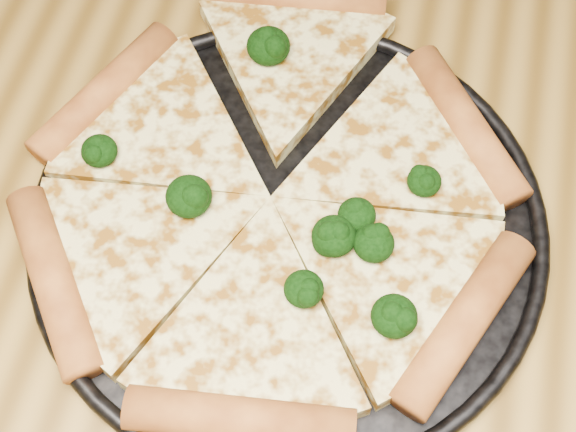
# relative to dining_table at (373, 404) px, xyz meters

# --- Properties ---
(dining_table) EXTENTS (1.20, 0.90, 0.75)m
(dining_table) POSITION_rel_dining_table_xyz_m (0.00, 0.00, 0.00)
(dining_table) COLOR olive
(dining_table) RESTS_ON ground
(pizza_pan) EXTENTS (0.36, 0.36, 0.02)m
(pizza_pan) POSITION_rel_dining_table_xyz_m (-0.08, 0.09, 0.10)
(pizza_pan) COLOR black
(pizza_pan) RESTS_ON dining_table
(pizza) EXTENTS (0.37, 0.39, 0.03)m
(pizza) POSITION_rel_dining_table_xyz_m (-0.10, 0.10, 0.11)
(pizza) COLOR #DCD386
(pizza) RESTS_ON pizza_pan
(broccoli_florets) EXTENTS (0.25, 0.23, 0.03)m
(broccoli_florets) POSITION_rel_dining_table_xyz_m (-0.08, 0.09, 0.12)
(broccoli_florets) COLOR black
(broccoli_florets) RESTS_ON pizza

